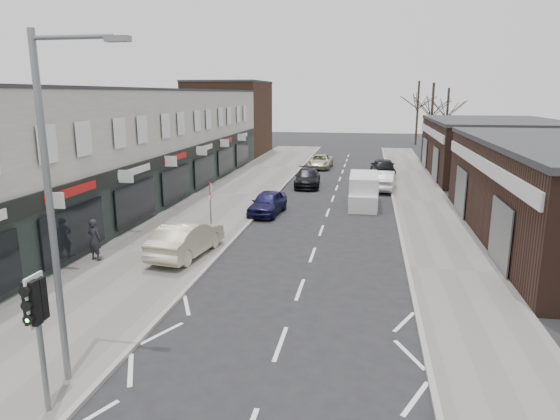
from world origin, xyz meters
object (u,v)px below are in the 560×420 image
at_px(street_lamp, 56,196).
at_px(parked_car_right_b, 383,168).
at_px(warning_sign, 211,192).
at_px(parked_car_left_c, 320,162).
at_px(parked_car_right_a, 384,180).
at_px(pedestrian, 95,240).
at_px(white_van, 363,191).
at_px(sedan_on_pavement, 187,239).
at_px(parked_car_left_a, 268,203).
at_px(parked_car_left_b, 308,178).
at_px(traffic_light, 37,312).

xyz_separation_m(street_lamp, parked_car_right_b, (7.98, 32.29, -3.80)).
distance_m(warning_sign, parked_car_left_c, 24.00).
xyz_separation_m(parked_car_right_a, parked_car_right_b, (0.08, 5.79, 0.10)).
distance_m(pedestrian, parked_car_left_c, 29.09).
distance_m(warning_sign, white_van, 11.19).
bearing_deg(sedan_on_pavement, warning_sign, -83.62).
height_order(sedan_on_pavement, pedestrian, pedestrian).
bearing_deg(parked_car_right_b, parked_car_left_a, 62.20).
height_order(pedestrian, parked_car_left_b, pedestrian).
xyz_separation_m(sedan_on_pavement, parked_car_left_c, (3.00, 27.10, -0.23)).
xyz_separation_m(traffic_light, warning_sign, (-0.76, 14.02, -0.21)).
bearing_deg(pedestrian, parked_car_left_a, -103.51).
height_order(warning_sign, parked_car_left_b, warning_sign).
bearing_deg(white_van, pedestrian, -129.94).
relative_size(traffic_light, warning_sign, 1.15).
bearing_deg(sedan_on_pavement, parked_car_right_a, -109.62).
bearing_deg(warning_sign, parked_car_right_b, 66.16).
bearing_deg(traffic_light, parked_car_right_b, 76.81).
distance_m(traffic_light, parked_car_left_b, 28.28).
bearing_deg(pedestrian, white_van, -113.90).
xyz_separation_m(warning_sign, parked_car_left_b, (2.96, 14.13, -1.55)).
distance_m(traffic_light, parked_car_right_a, 28.84).
bearing_deg(parked_car_left_a, parked_car_right_b, 69.83).
bearing_deg(parked_car_right_b, parked_car_left_b, 41.03).
relative_size(white_van, parked_car_right_b, 1.02).
bearing_deg(parked_car_left_b, warning_sign, -105.96).
xyz_separation_m(warning_sign, sedan_on_pavement, (-0.04, -3.34, -1.35)).
bearing_deg(traffic_light, white_van, 74.13).
xyz_separation_m(white_van, parked_car_left_b, (-4.20, 5.63, -0.24)).
height_order(white_van, parked_car_right_b, white_van).
height_order(street_lamp, pedestrian, street_lamp).
height_order(warning_sign, parked_car_right_a, warning_sign).
distance_m(parked_car_left_c, parked_car_right_a, 11.50).
height_order(warning_sign, white_van, warning_sign).
relative_size(warning_sign, pedestrian, 1.55).
height_order(parked_car_left_a, parked_car_left_b, parked_car_left_a).
xyz_separation_m(warning_sign, parked_car_left_c, (2.96, 23.77, -1.58)).
bearing_deg(pedestrian, street_lamp, 132.14).
bearing_deg(parked_car_right_b, parked_car_right_a, 86.71).
bearing_deg(white_van, parked_car_left_a, -147.83).
distance_m(warning_sign, parked_car_left_b, 14.51).
height_order(street_lamp, parked_car_left_b, street_lamp).
height_order(warning_sign, sedan_on_pavement, warning_sign).
distance_m(white_van, parked_car_left_b, 7.03).
bearing_deg(parked_car_right_a, parked_car_left_c, -55.46).
xyz_separation_m(street_lamp, parked_car_left_b, (2.33, 26.93, -3.96)).
bearing_deg(parked_car_left_b, street_lamp, -99.07).
distance_m(warning_sign, pedestrian, 5.91).
relative_size(parked_car_left_b, parked_car_left_c, 1.01).
height_order(street_lamp, white_van, street_lamp).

